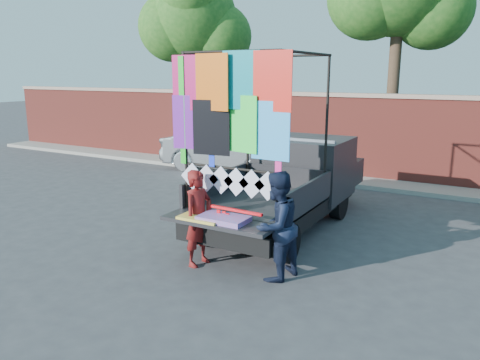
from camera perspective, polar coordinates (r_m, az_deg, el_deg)
The scene contains 9 objects.
ground at distance 8.85m, azimuth -0.77°, elevation -8.27°, with size 90.00×90.00×0.00m, color #38383A.
brick_wall at distance 14.84m, azimuth 13.01°, elevation 5.34°, with size 30.00×0.45×2.61m.
curb at distance 14.40m, azimuth 11.95°, elevation 0.05°, with size 30.00×1.20×0.12m, color gray.
tree_left at distance 18.69m, azimuth -5.71°, elevation 18.75°, with size 4.20×3.30×7.05m.
pickup_truck at distance 10.26m, azimuth 6.61°, elevation -0.14°, with size 2.24×5.64×3.55m.
sedan at distance 15.47m, azimuth -1.32°, elevation 3.80°, with size 1.58×4.53×1.49m, color #ADB1B4.
woman at distance 7.90m, azimuth -5.07°, elevation -4.65°, with size 0.60×0.39×1.64m, color maroon.
man at distance 7.34m, azimuth 4.47°, elevation -5.62°, with size 0.85×0.66×1.74m, color #131B31.
streamer_bundle at distance 7.64m, azimuth -1.22°, elevation -5.02°, with size 0.97×0.10×0.66m.
Camera 1 is at (4.16, -7.12, 3.20)m, focal length 35.00 mm.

